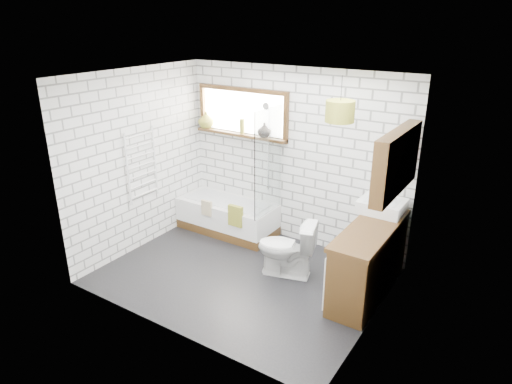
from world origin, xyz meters
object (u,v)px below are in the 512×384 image
Objects in this scene: vanity at (369,261)px; basin at (382,206)px; toilet at (286,248)px; bathtub at (228,216)px; pendant at (340,111)px.

basin is (-0.06, 0.50, 0.51)m from vanity.
basin is 1.29m from toilet.
pendant is at bearing -8.22° from bathtub.
vanity is 2.85× the size of basin.
pendant reaches higher than toilet.
basin is at bearing 1.10° from bathtub.
basin is 1.31m from pendant.
pendant is at bearing 112.81° from toilet.
basin is at bearing 31.55° from pendant.
pendant is (-0.56, 0.19, 1.67)m from vanity.
bathtub is at bearing 171.78° from pendant.
toilet reaches higher than bathtub.
toilet is at bearing -144.99° from basin.
bathtub is at bearing -178.90° from basin.
toilet is (-0.95, -0.67, -0.56)m from basin.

